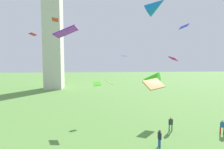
{
  "coord_description": "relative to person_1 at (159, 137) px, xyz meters",
  "views": [
    {
      "loc": [
        -2.71,
        -0.23,
        8.58
      ],
      "look_at": [
        -1.21,
        20.86,
        6.79
      ],
      "focal_mm": 28.97,
      "sensor_mm": 36.0,
      "label": 1
    }
  ],
  "objects": [
    {
      "name": "kite_flying_4",
      "position": [
        -0.14,
        1.52,
        12.93
      ],
      "size": [
        2.7,
        2.36,
        2.12
      ],
      "rotation": [
        0.0,
        0.0,
        1.03
      ],
      "color": "blue"
    },
    {
      "name": "person_1",
      "position": [
        0.0,
        0.0,
        0.0
      ],
      "size": [
        0.29,
        0.55,
        1.76
      ],
      "rotation": [
        0.0,
        0.0,
        4.65
      ],
      "color": "#235693",
      "rests_on": "ground_plane"
    },
    {
      "name": "kite_flying_3",
      "position": [
        -11.32,
        7.17,
        12.56
      ],
      "size": [
        0.98,
        1.23,
        0.38
      ],
      "rotation": [
        0.0,
        0.0,
        1.76
      ],
      "color": "red"
    },
    {
      "name": "kite_flying_9",
      "position": [
        -6.16,
        7.76,
        4.28
      ],
      "size": [
        1.21,
        1.56,
        0.55
      ],
      "rotation": [
        0.0,
        0.0,
        1.7
      ],
      "color": "#4EDD25"
    },
    {
      "name": "kite_flying_0",
      "position": [
        -1.59,
        -2.98,
        5.66
      ],
      "size": [
        1.85,
        1.52,
        0.8
      ],
      "rotation": [
        0.0,
        0.0,
        0.47
      ],
      "color": "#B36413"
    },
    {
      "name": "kite_flying_7",
      "position": [
        -4.79,
        2.57,
        5.12
      ],
      "size": [
        0.88,
        1.06,
        0.58
      ],
      "rotation": [
        0.0,
        0.0,
        5.31
      ],
      "color": "#54C025"
    },
    {
      "name": "person_3",
      "position": [
        2.65,
        3.77,
        -0.02
      ],
      "size": [
        0.52,
        0.39,
        1.73
      ],
      "rotation": [
        0.0,
        0.0,
        3.46
      ],
      "color": "#51754C",
      "rests_on": "ground_plane"
    },
    {
      "name": "kite_flying_10",
      "position": [
        0.65,
        5.49,
        5.14
      ],
      "size": [
        2.71,
        2.46,
        1.75
      ],
      "rotation": [
        0.0,
        0.0,
        4.16
      ],
      "color": "#39D51D"
    },
    {
      "name": "kite_flying_5",
      "position": [
        6.61,
        13.0,
        7.66
      ],
      "size": [
        1.91,
        2.01,
        0.87
      ],
      "rotation": [
        0.0,
        0.0,
        0.8
      ],
      "color": "#C00490"
    },
    {
      "name": "kite_flying_11",
      "position": [
        -8.13,
        -3.45,
        9.51
      ],
      "size": [
        1.71,
        1.28,
        0.81
      ],
      "rotation": [
        0.0,
        0.0,
        3.05
      ],
      "color": "purple"
    },
    {
      "name": "kite_flying_6",
      "position": [
        6.05,
        8.33,
        12.15
      ],
      "size": [
        1.3,
        1.54,
        0.82
      ],
      "rotation": [
        0.0,
        0.0,
        5.34
      ],
      "color": "#1A28BB"
    },
    {
      "name": "person_2",
      "position": [
        8.25,
        2.58,
        -0.05
      ],
      "size": [
        0.48,
        0.49,
        1.67
      ],
      "rotation": [
        0.0,
        0.0,
        2.35
      ],
      "color": "red",
      "rests_on": "ground_plane"
    },
    {
      "name": "kite_flying_1",
      "position": [
        -16.67,
        14.38,
        11.68
      ],
      "size": [
        1.23,
        1.3,
        0.45
      ],
      "rotation": [
        0.0,
        0.0,
        1.0
      ],
      "color": "#BB2741"
    },
    {
      "name": "kite_flying_2",
      "position": [
        -1.44,
        15.13,
        8.18
      ],
      "size": [
        0.97,
        0.91,
        0.16
      ],
      "rotation": [
        0.0,
        0.0,
        0.59
      ],
      "color": "#2228CD"
    }
  ]
}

